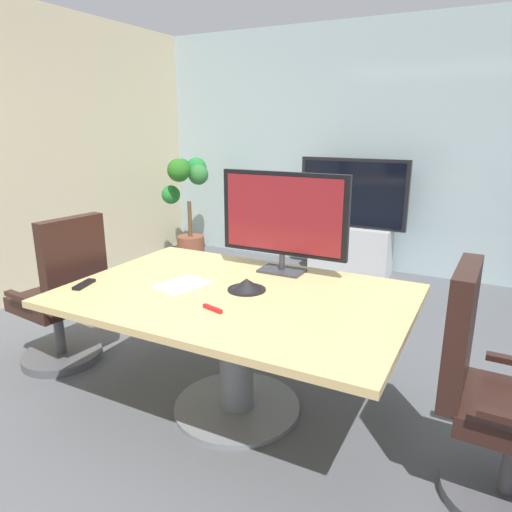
% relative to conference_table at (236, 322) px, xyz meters
% --- Properties ---
extents(ground_plane, '(7.67, 7.67, 0.00)m').
position_rel_conference_table_xyz_m(ground_plane, '(-0.02, -0.06, -0.57)').
color(ground_plane, '#515459').
extents(wall_back_glass_partition, '(5.55, 0.10, 2.76)m').
position_rel_conference_table_xyz_m(wall_back_glass_partition, '(-0.02, 3.28, 0.81)').
color(wall_back_glass_partition, '#9EB2B7').
rests_on(wall_back_glass_partition, ground).
extents(conference_table, '(1.92, 1.29, 0.75)m').
position_rel_conference_table_xyz_m(conference_table, '(0.00, 0.00, 0.00)').
color(conference_table, tan).
rests_on(conference_table, ground).
extents(office_chair_left, '(0.62, 0.60, 1.09)m').
position_rel_conference_table_xyz_m(office_chair_left, '(-1.35, -0.07, -0.12)').
color(office_chair_left, '#4C4C51').
rests_on(office_chair_left, ground).
extents(office_chair_right, '(0.60, 0.58, 1.09)m').
position_rel_conference_table_xyz_m(office_chair_right, '(1.35, -0.06, -0.12)').
color(office_chair_right, '#4C4C51').
rests_on(office_chair_right, ground).
extents(tv_monitor, '(0.84, 0.18, 0.64)m').
position_rel_conference_table_xyz_m(tv_monitor, '(0.08, 0.47, 0.54)').
color(tv_monitor, '#333338').
rests_on(tv_monitor, conference_table).
extents(wall_display_unit, '(1.20, 0.36, 1.31)m').
position_rel_conference_table_xyz_m(wall_display_unit, '(-0.17, 2.92, -0.13)').
color(wall_display_unit, '#B7BABC').
rests_on(wall_display_unit, ground).
extents(potted_plant, '(0.56, 0.64, 1.28)m').
position_rel_conference_table_xyz_m(potted_plant, '(-2.15, 2.55, 0.20)').
color(potted_plant, brown).
rests_on(potted_plant, ground).
extents(conference_phone, '(0.22, 0.22, 0.07)m').
position_rel_conference_table_xyz_m(conference_phone, '(0.04, 0.06, 0.21)').
color(conference_phone, black).
rests_on(conference_phone, conference_table).
extents(remote_control, '(0.09, 0.18, 0.02)m').
position_rel_conference_table_xyz_m(remote_control, '(-0.84, -0.32, 0.19)').
color(remote_control, black).
rests_on(remote_control, conference_table).
extents(whiteboard_marker, '(0.13, 0.05, 0.02)m').
position_rel_conference_table_xyz_m(whiteboard_marker, '(0.03, -0.29, 0.19)').
color(whiteboard_marker, red).
rests_on(whiteboard_marker, conference_table).
extents(paper_notepad, '(0.27, 0.34, 0.01)m').
position_rel_conference_table_xyz_m(paper_notepad, '(-0.34, -0.04, 0.18)').
color(paper_notepad, white).
rests_on(paper_notepad, conference_table).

